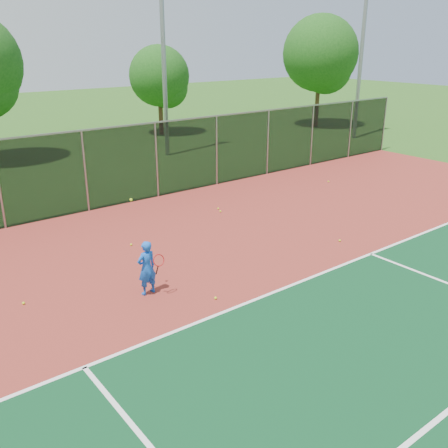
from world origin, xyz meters
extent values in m
plane|color=#245217|center=(0.00, 0.00, 0.00)|extent=(120.00, 120.00, 0.00)
cube|color=maroon|center=(0.00, 2.00, 0.01)|extent=(30.00, 20.00, 0.02)
cube|color=white|center=(2.00, 3.00, 0.03)|extent=(22.00, 0.10, 0.00)
cube|color=black|center=(0.00, 12.00, 1.52)|extent=(30.00, 0.04, 3.00)
cube|color=gray|center=(0.00, 12.00, 3.02)|extent=(30.00, 0.06, 0.06)
imported|color=blue|center=(-4.49, 4.92, 0.73)|extent=(0.54, 0.38, 1.42)
cylinder|color=black|center=(-4.34, 4.67, 0.72)|extent=(0.03, 0.15, 0.27)
torus|color=#A51414|center=(-4.34, 4.57, 1.02)|extent=(0.30, 0.13, 0.29)
sphere|color=#C7EB1B|center=(-4.74, 5.02, 2.52)|extent=(0.07, 0.07, 0.07)
sphere|color=#C7EB1B|center=(0.80, 8.83, 0.06)|extent=(0.07, 0.07, 0.07)
sphere|color=#C7EB1B|center=(-3.36, 7.97, 0.06)|extent=(0.07, 0.07, 0.07)
sphere|color=#C7EB1B|center=(0.92, 9.14, 0.06)|extent=(0.07, 0.07, 0.07)
sphere|color=#C7EB1B|center=(-3.33, 3.62, 0.06)|extent=(0.07, 0.07, 0.07)
sphere|color=#C7EB1B|center=(-7.16, 6.26, 0.06)|extent=(0.07, 0.07, 0.07)
sphere|color=#C7EB1B|center=(2.04, 4.22, 0.06)|extent=(0.07, 0.07, 0.07)
sphere|color=#C7EB1B|center=(7.18, 9.18, 0.06)|extent=(0.07, 0.07, 0.07)
cylinder|color=gray|center=(4.47, 18.52, 5.80)|extent=(0.24, 0.24, 11.60)
cylinder|color=gray|center=(16.93, 15.52, 5.80)|extent=(0.24, 0.24, 11.60)
cylinder|color=#3B2415|center=(7.65, 24.46, 1.11)|extent=(0.30, 0.30, 2.23)
sphere|color=#164713|center=(7.65, 24.46, 3.84)|extent=(3.96, 3.96, 3.96)
sphere|color=#164713|center=(8.05, 24.16, 3.09)|extent=(2.72, 2.72, 2.72)
cylinder|color=#3B2415|center=(18.42, 20.24, 1.50)|extent=(0.30, 0.30, 3.00)
sphere|color=#164713|center=(18.42, 20.24, 5.17)|extent=(5.34, 5.34, 5.34)
sphere|color=#164713|center=(18.82, 19.94, 4.17)|extent=(3.67, 3.67, 3.67)
camera|label=1|loc=(-9.83, -5.12, 6.01)|focal=40.00mm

